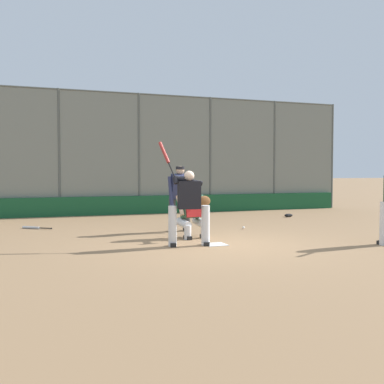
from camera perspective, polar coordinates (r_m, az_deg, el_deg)
ground_plane at (r=9.34m, az=3.02°, el=-6.70°), size 160.00×160.00×0.00m
home_plate_marker at (r=9.34m, az=3.02°, el=-6.66°), size 0.43×0.43×0.01m
backstop_fence at (r=16.18m, az=-6.76°, el=5.17°), size 16.49×0.08×4.30m
padding_wall at (r=16.10m, az=-6.65°, el=-1.64°), size 16.08×0.18×0.65m
bleachers_beyond at (r=18.91m, az=-4.72°, el=-0.51°), size 11.48×2.50×1.48m
batter_at_plate at (r=9.09m, az=-0.44°, el=-1.66°), size 0.94×0.74×2.13m
catcher_behind_plate at (r=10.21m, az=0.07°, el=-2.28°), size 0.68×0.79×1.23m
umpire_home at (r=11.30m, az=-1.52°, el=-0.57°), size 0.67×0.40×1.65m
spare_bat_near_backstop at (r=12.56m, az=-19.50°, el=-4.29°), size 0.75×0.54×0.07m
fielding_glove_on_dirt at (r=15.30m, az=12.15°, el=-2.92°), size 0.30×0.23×0.11m
baseball_loose at (r=11.89m, az=6.56°, el=-4.52°), size 0.07×0.07×0.07m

